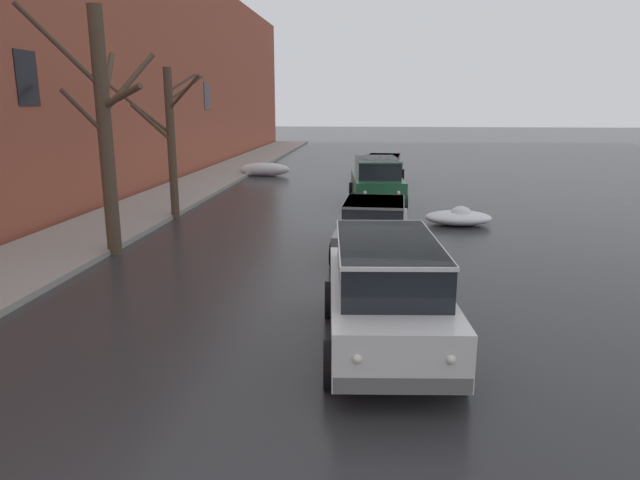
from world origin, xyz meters
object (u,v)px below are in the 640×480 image
object	(u,v)px
suv_white_approaching_near_lane	(387,290)
sedan_grey_parked_kerbside_close	(374,226)
sedan_maroon_parked_far_down_block	(383,169)
suv_green_parked_kerbside_mid	(377,179)
bare_tree_mid_block	(170,137)
bare_tree_second_along_sidewalk	(105,125)

from	to	relation	value
suv_white_approaching_near_lane	sedan_grey_parked_kerbside_close	bearing A→B (deg)	92.13
sedan_maroon_parked_far_down_block	suv_green_parked_kerbside_mid	bearing A→B (deg)	-93.32
suv_white_approaching_near_lane	sedan_maroon_parked_far_down_block	xyz separation A→B (m)	(0.21, 20.09, -0.23)
suv_green_parked_kerbside_mid	sedan_maroon_parked_far_down_block	size ratio (longest dim) A/B	1.09
sedan_grey_parked_kerbside_close	suv_green_parked_kerbside_mid	world-z (taller)	suv_green_parked_kerbside_mid
bare_tree_mid_block	suv_green_parked_kerbside_mid	bearing A→B (deg)	27.82
sedan_maroon_parked_far_down_block	sedan_grey_parked_kerbside_close	bearing A→B (deg)	-91.78
bare_tree_mid_block	suv_green_parked_kerbside_mid	distance (m)	8.16
suv_white_approaching_near_lane	sedan_maroon_parked_far_down_block	bearing A→B (deg)	89.41
suv_white_approaching_near_lane	suv_green_parked_kerbside_mid	world-z (taller)	same
bare_tree_mid_block	sedan_grey_parked_kerbside_close	bearing A→B (deg)	-30.74
suv_white_approaching_near_lane	sedan_grey_parked_kerbside_close	world-z (taller)	suv_white_approaching_near_lane
bare_tree_mid_block	suv_green_parked_kerbside_mid	world-z (taller)	bare_tree_mid_block
suv_white_approaching_near_lane	suv_green_parked_kerbside_mid	bearing A→B (deg)	90.61
bare_tree_second_along_sidewalk	sedan_maroon_parked_far_down_block	size ratio (longest dim) A/B	1.43
suv_white_approaching_near_lane	suv_green_parked_kerbside_mid	xyz separation A→B (m)	(-0.15, 13.94, 0.00)
bare_tree_mid_block	sedan_grey_parked_kerbside_close	xyz separation A→B (m)	(6.96, -4.14, -2.06)
sedan_maroon_parked_far_down_block	bare_tree_second_along_sidewalk	bearing A→B (deg)	-116.71
sedan_maroon_parked_far_down_block	bare_tree_mid_block	bearing A→B (deg)	-126.86
bare_tree_second_along_sidewalk	suv_white_approaching_near_lane	size ratio (longest dim) A/B	1.36
bare_tree_second_along_sidewalk	sedan_grey_parked_kerbside_close	distance (m)	7.44
suv_green_parked_kerbside_mid	bare_tree_mid_block	bearing A→B (deg)	-152.18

